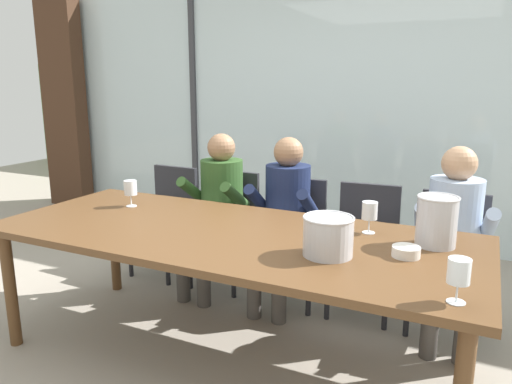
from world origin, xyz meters
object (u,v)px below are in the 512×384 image
Objects in this scene: chair_right_of_center at (366,238)px; person_navy_polo at (284,211)px; chair_left_of_center at (229,219)px; person_pale_blue_shirt at (453,231)px; wine_glass_by_left_taster at (370,212)px; chair_center at (294,230)px; wine_glass_near_bucket at (459,273)px; chair_near_window_right at (450,251)px; dining_table at (229,242)px; tasting_bowl at (406,252)px; person_olive_shirt at (217,202)px; wine_glass_center_pour at (130,189)px; ice_bucket_primary at (328,235)px; chair_near_curtain at (169,211)px; ice_bucket_secondary at (437,220)px.

chair_right_of_center is 0.60m from person_navy_polo.
person_navy_polo is (0.54, -0.17, 0.17)m from chair_left_of_center.
person_pale_blue_shirt is 6.85× the size of wine_glass_by_left_taster.
wine_glass_near_bucket is (1.17, -1.35, 0.37)m from chair_center.
chair_near_window_right is 0.73× the size of person_pale_blue_shirt.
tasting_bowl is at bearing 1.03° from dining_table.
person_navy_polo is 1.11m from person_pale_blue_shirt.
person_olive_shirt is 1.00× the size of person_navy_polo.
person_navy_polo reaches higher than chair_center.
person_olive_shirt is 6.85× the size of wine_glass_center_pour.
ice_bucket_primary is at bearing -102.67° from wine_glass_by_left_taster.
wine_glass_center_pour is at bearing 166.61° from dining_table.
person_olive_shirt is at bearing 124.08° from dining_table.
chair_left_of_center is 1.64m from ice_bucket_primary.
wine_glass_by_left_taster is (-0.24, 0.29, 0.09)m from tasting_bowl.
wine_glass_by_left_taster is at bearing 124.64° from wine_glass_near_bucket.
ice_bucket_primary reaches higher than chair_near_curtain.
wine_glass_by_left_taster is (-0.39, -0.66, 0.37)m from chair_near_window_right.
chair_near_curtain is at bearing 149.16° from wine_glass_near_bucket.
person_pale_blue_shirt reaches higher than ice_bucket_primary.
chair_near_window_right is 0.73× the size of person_navy_polo.
chair_near_curtain is 0.73× the size of person_pale_blue_shirt.
person_navy_polo is at bearing 134.43° from wine_glass_near_bucket.
chair_right_of_center reaches higher than tasting_bowl.
chair_center is at bearing 168.73° from person_pale_blue_shirt.
chair_left_of_center is (0.56, 0.02, 0.00)m from chair_near_curtain.
chair_right_of_center is 1.57m from wine_glass_near_bucket.
chair_near_curtain is 2.71m from wine_glass_near_bucket.
person_pale_blue_shirt is (1.66, 0.00, 0.00)m from person_olive_shirt.
wine_glass_near_bucket is at bearing -55.36° from wine_glass_by_left_taster.
chair_center is 1.30m from ice_bucket_secondary.
person_pale_blue_shirt reaches higher than chair_left_of_center.
chair_left_of_center is at bearing 141.31° from wine_glass_near_bucket.
ice_bucket_primary is at bearing -157.56° from tasting_bowl.
ice_bucket_secondary is at bearing -59.05° from chair_right_of_center.
wine_glass_center_pour is at bearing -144.60° from chair_center.
wine_glass_by_left_taster is (-0.35, 0.06, -0.01)m from ice_bucket_secondary.
wine_glass_by_left_taster reaches higher than tasting_bowl.
ice_bucket_secondary reaches higher than ice_bucket_primary.
tasting_bowl is at bearing -50.46° from chair_center.
chair_right_of_center is at bearing 103.42° from wine_glass_by_left_taster.
person_olive_shirt is 0.55m from person_navy_polo.
chair_near_window_right is (1.07, 0.02, 0.00)m from chair_center.
dining_table is 1.49m from chair_near_curtain.
tasting_bowl is at bearing -96.35° from chair_near_window_right.
chair_left_of_center is at bearing 69.55° from wine_glass_center_pour.
person_pale_blue_shirt is at bearing 94.04° from wine_glass_near_bucket.
chair_left_of_center is 1.80m from tasting_bowl.
ice_bucket_primary is 1.41× the size of wine_glass_by_left_taster.
chair_center is 1.20m from wine_glass_center_pour.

